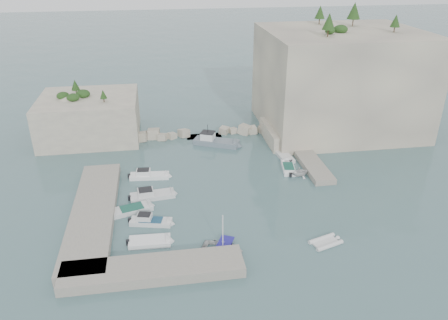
{
  "coord_description": "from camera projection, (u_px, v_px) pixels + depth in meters",
  "views": [
    {
      "loc": [
        -8.36,
        -47.28,
        29.13
      ],
      "look_at": [
        0.0,
        6.0,
        3.0
      ],
      "focal_mm": 35.0,
      "sensor_mm": 36.0,
      "label": 1
    }
  ],
  "objects": [
    {
      "name": "ledge_east",
      "position": [
        307.0,
        158.0,
        66.5
      ],
      "size": [
        3.0,
        16.0,
        0.8
      ],
      "primitive_type": "cube",
      "color": "#9E9689",
      "rests_on": "ground"
    },
    {
      "name": "cliff_east",
      "position": [
        339.0,
        81.0,
        75.85
      ],
      "size": [
        26.0,
        22.0,
        17.0
      ],
      "primitive_type": "cube",
      "color": "beige",
      "rests_on": "ground"
    },
    {
      "name": "quay_west",
      "position": [
        93.0,
        213.0,
        52.4
      ],
      "size": [
        5.0,
        24.0,
        1.1
      ],
      "primitive_type": "cube",
      "color": "#9E9689",
      "rests_on": "ground"
    },
    {
      "name": "motorboat_a",
      "position": [
        150.0,
        178.0,
        61.66
      ],
      "size": [
        6.13,
        2.29,
        1.4
      ],
      "primitive_type": null,
      "rotation": [
        0.0,
        0.0,
        -0.09
      ],
      "color": "white",
      "rests_on": "ground"
    },
    {
      "name": "rowboat_mast",
      "position": [
        223.0,
        231.0,
        45.61
      ],
      "size": [
        0.1,
        0.1,
        4.2
      ],
      "primitive_type": "cylinder",
      "color": "white",
      "rests_on": "rowboat"
    },
    {
      "name": "motorboat_c",
      "position": [
        132.0,
        211.0,
        53.74
      ],
      "size": [
        5.76,
        3.43,
        0.7
      ],
      "primitive_type": null,
      "rotation": [
        0.0,
        0.0,
        0.29
      ],
      "color": "silver",
      "rests_on": "ground"
    },
    {
      "name": "vegetation",
      "position": [
        313.0,
        24.0,
        72.27
      ],
      "size": [
        53.48,
        13.88,
        13.4
      ],
      "color": "#1E4219",
      "rests_on": "ground"
    },
    {
      "name": "rowboat",
      "position": [
        223.0,
        251.0,
        46.73
      ],
      "size": [
        5.41,
        4.83,
        0.93
      ],
      "primitive_type": "imported",
      "rotation": [
        0.0,
        0.0,
        1.12
      ],
      "color": "silver",
      "rests_on": "ground"
    },
    {
      "name": "inflatable_dinghy",
      "position": [
        325.0,
        243.0,
        47.88
      ],
      "size": [
        4.11,
        2.88,
        0.44
      ],
      "primitive_type": null,
      "rotation": [
        0.0,
        0.0,
        0.31
      ],
      "color": "silver",
      "rests_on": "ground"
    },
    {
      "name": "tender_east_d",
      "position": [
        285.0,
        148.0,
        70.74
      ],
      "size": [
        4.88,
        2.47,
        1.8
      ],
      "primitive_type": "imported",
      "rotation": [
        0.0,
        0.0,
        1.41
      ],
      "color": "white",
      "rests_on": "ground"
    },
    {
      "name": "work_boat",
      "position": [
        217.0,
        145.0,
        72.05
      ],
      "size": [
        8.41,
        5.57,
        2.2
      ],
      "primitive_type": null,
      "rotation": [
        0.0,
        0.0,
        -0.43
      ],
      "color": "slate",
      "rests_on": "ground"
    },
    {
      "name": "breakwater",
      "position": [
        204.0,
        132.0,
        75.02
      ],
      "size": [
        28.0,
        3.0,
        1.4
      ],
      "primitive_type": "cube",
      "color": "beige",
      "rests_on": "ground"
    },
    {
      "name": "motorboat_e",
      "position": [
        150.0,
        244.0,
        47.86
      ],
      "size": [
        5.05,
        2.24,
        0.7
      ],
      "primitive_type": null,
      "rotation": [
        0.0,
        0.0,
        -0.04
      ],
      "color": "white",
      "rests_on": "ground"
    },
    {
      "name": "outcrop_west",
      "position": [
        90.0,
        117.0,
        73.82
      ],
      "size": [
        16.0,
        14.0,
        7.0
      ],
      "primitive_type": "cube",
      "color": "beige",
      "rests_on": "ground"
    },
    {
      "name": "quay_south",
      "position": [
        153.0,
        269.0,
        43.16
      ],
      "size": [
        18.0,
        4.0,
        1.1
      ],
      "primitive_type": "cube",
      "color": "#9E9689",
      "rests_on": "ground"
    },
    {
      "name": "motorboat_d",
      "position": [
        151.0,
        224.0,
        51.3
      ],
      "size": [
        5.56,
        2.75,
        1.4
      ],
      "primitive_type": null,
      "rotation": [
        0.0,
        0.0,
        -0.23
      ],
      "color": "silver",
      "rests_on": "ground"
    },
    {
      "name": "tender_east_b",
      "position": [
        288.0,
        170.0,
        63.92
      ],
      "size": [
        2.49,
        5.19,
        0.7
      ],
      "primitive_type": null,
      "rotation": [
        0.0,
        0.0,
        1.41
      ],
      "color": "white",
      "rests_on": "ground"
    },
    {
      "name": "tender_east_c",
      "position": [
        284.0,
        157.0,
        67.65
      ],
      "size": [
        2.35,
        5.58,
        0.7
      ],
      "primitive_type": null,
      "rotation": [
        0.0,
        0.0,
        1.68
      ],
      "color": "silver",
      "rests_on": "ground"
    },
    {
      "name": "tender_east_a",
      "position": [
        300.0,
        176.0,
        62.24
      ],
      "size": [
        3.15,
        2.82,
        1.49
      ],
      "primitive_type": "imported",
      "rotation": [
        0.0,
        0.0,
        1.71
      ],
      "color": "silver",
      "rests_on": "ground"
    },
    {
      "name": "motorboat_b",
      "position": [
        153.0,
        197.0,
        56.77
      ],
      "size": [
        6.44,
        2.72,
        1.4
      ],
      "primitive_type": null,
      "rotation": [
        0.0,
        0.0,
        0.11
      ],
      "color": "silver",
      "rests_on": "ground"
    },
    {
      "name": "ground",
      "position": [
        231.0,
        201.0,
        55.9
      ],
      "size": [
        400.0,
        400.0,
        0.0
      ],
      "primitive_type": "plane",
      "color": "#4A6C6F",
      "rests_on": "ground"
    },
    {
      "name": "cliff_terrace",
      "position": [
        289.0,
        133.0,
        73.17
      ],
      "size": [
        8.0,
        10.0,
        2.5
      ],
      "primitive_type": "cube",
      "color": "beige",
      "rests_on": "ground"
    }
  ]
}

